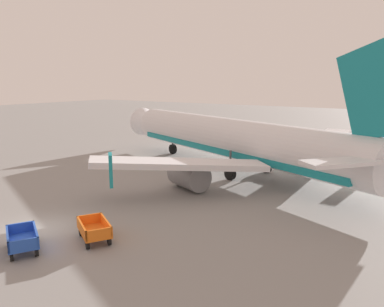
{
  "coord_description": "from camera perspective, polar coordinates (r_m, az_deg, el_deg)",
  "views": [
    {
      "loc": [
        18.78,
        -12.1,
        8.48
      ],
      "look_at": [
        2.6,
        12.31,
        2.8
      ],
      "focal_mm": 35.24,
      "sensor_mm": 36.0,
      "label": 1
    }
  ],
  "objects": [
    {
      "name": "ground_plane",
      "position": [
        23.89,
        -22.46,
        -10.68
      ],
      "size": [
        220.0,
        220.0,
        0.0
      ],
      "primitive_type": "plane",
      "color": "gray"
    },
    {
      "name": "airplane",
      "position": [
        34.89,
        7.07,
        1.95
      ],
      "size": [
        36.14,
        29.47,
        11.34
      ],
      "color": "silver",
      "rests_on": "ground"
    },
    {
      "name": "baggage_cart_nearest",
      "position": [
        21.29,
        -24.29,
        -11.77
      ],
      "size": [
        3.46,
        2.44,
        1.07
      ],
      "color": "#234CB2",
      "rests_on": "ground"
    },
    {
      "name": "baggage_cart_second_in_row",
      "position": [
        21.33,
        -14.59,
        -11.07
      ],
      "size": [
        3.44,
        2.47,
        1.07
      ],
      "color": "orange",
      "rests_on": "ground"
    }
  ]
}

